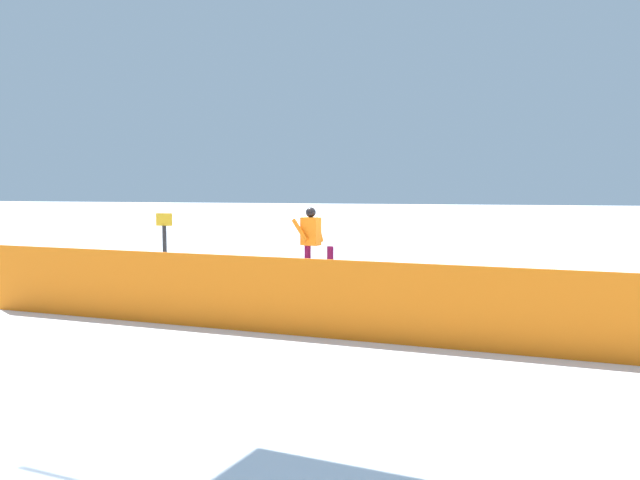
{
  "coord_description": "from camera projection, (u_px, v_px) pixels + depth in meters",
  "views": [
    {
      "loc": [
        -2.71,
        14.34,
        2.49
      ],
      "look_at": [
        0.26,
        0.96,
        1.31
      ],
      "focal_mm": 38.6,
      "sensor_mm": 36.0,
      "label": 1
    }
  ],
  "objects": [
    {
      "name": "ground_plane",
      "position": [
        341.0,
        297.0,
        14.75
      ],
      "size": [
        120.0,
        120.0,
        0.0
      ],
      "primitive_type": "plane",
      "color": "white"
    },
    {
      "name": "grind_box",
      "position": [
        341.0,
        287.0,
        14.73
      ],
      "size": [
        6.7,
        1.6,
        0.51
      ],
      "color": "white",
      "rests_on": "ground_plane"
    },
    {
      "name": "snowboarder",
      "position": [
        313.0,
        238.0,
        14.9
      ],
      "size": [
        1.59,
        0.77,
        1.41
      ],
      "color": "black",
      "rests_on": "grind_box"
    },
    {
      "name": "safety_fence",
      "position": [
        298.0,
        297.0,
        11.06
      ],
      "size": [
        12.51,
        1.99,
        1.26
      ],
      "primitive_type": "cube",
      "rotation": [
        0.0,
        0.0,
        -0.15
      ],
      "color": "orange",
      "rests_on": "ground_plane"
    },
    {
      "name": "trail_marker",
      "position": [
        165.0,
        247.0,
        16.24
      ],
      "size": [
        0.4,
        0.1,
        1.74
      ],
      "color": "#262628",
      "rests_on": "ground_plane"
    }
  ]
}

